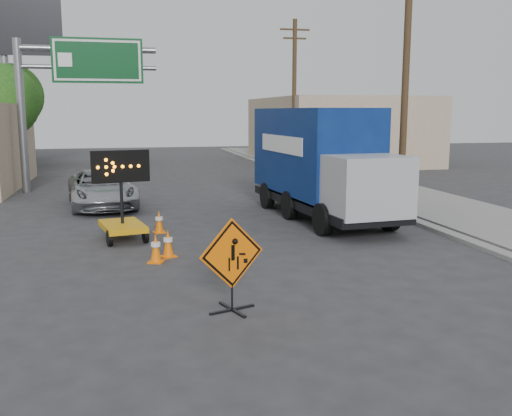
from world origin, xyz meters
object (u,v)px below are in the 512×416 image
object	(u,v)px
construction_sign	(232,262)
pickup_truck	(102,188)
box_truck	(321,169)
arrow_board	(122,220)

from	to	relation	value
construction_sign	pickup_truck	world-z (taller)	construction_sign
construction_sign	box_truck	world-z (taller)	box_truck
construction_sign	arrow_board	world-z (taller)	arrow_board
construction_sign	pickup_truck	distance (m)	12.86
construction_sign	pickup_truck	size ratio (longest dim) A/B	0.34
pickup_truck	box_truck	xyz separation A→B (m)	(7.44, -4.04, 0.98)
box_truck	pickup_truck	bearing A→B (deg)	146.63
construction_sign	box_truck	size ratio (longest dim) A/B	0.22
construction_sign	box_truck	bearing A→B (deg)	42.22
construction_sign	arrow_board	bearing A→B (deg)	87.97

